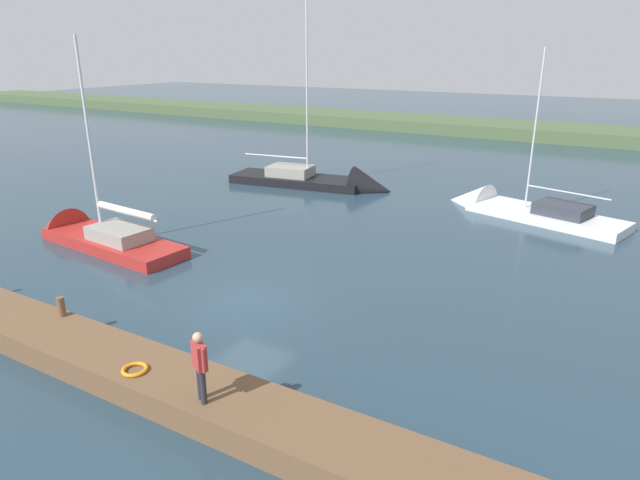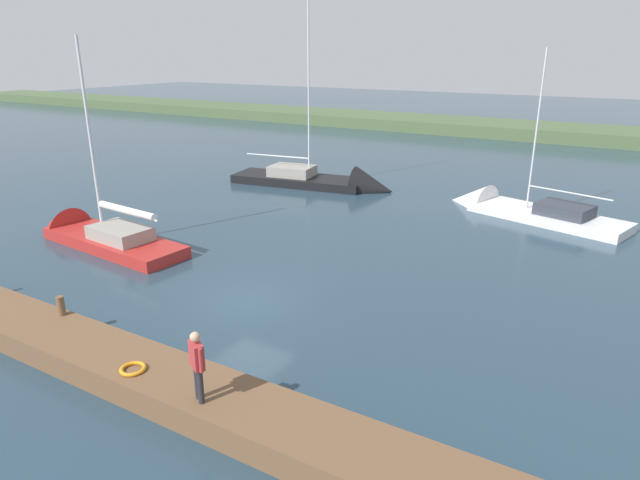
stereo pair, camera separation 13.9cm
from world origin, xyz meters
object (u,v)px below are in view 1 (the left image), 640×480
object	(u,v)px
mooring_post_near	(61,307)
sailboat_near_dock	(512,212)
life_ring_buoy	(135,370)
sailboat_outer_mooring	(91,236)
sailboat_far_left	(328,184)
person_on_dock	(200,362)

from	to	relation	value
mooring_post_near	sailboat_near_dock	bearing A→B (deg)	-113.48
life_ring_buoy	sailboat_outer_mooring	distance (m)	13.32
mooring_post_near	sailboat_far_left	distance (m)	21.11
sailboat_far_left	mooring_post_near	bearing A→B (deg)	-91.73
sailboat_far_left	person_on_dock	distance (m)	23.93
sailboat_near_dock	life_ring_buoy	bearing A→B (deg)	93.71
sailboat_far_left	person_on_dock	world-z (taller)	sailboat_far_left
person_on_dock	sailboat_near_dock	bearing A→B (deg)	-157.37
life_ring_buoy	person_on_dock	bearing A→B (deg)	178.06
life_ring_buoy	sailboat_far_left	world-z (taller)	sailboat_far_left
sailboat_outer_mooring	person_on_dock	size ratio (longest dim) A/B	5.62
sailboat_far_left	sailboat_near_dock	world-z (taller)	sailboat_far_left
mooring_post_near	person_on_dock	size ratio (longest dim) A/B	0.34
sailboat_near_dock	sailboat_outer_mooring	bearing A→B (deg)	58.28
life_ring_buoy	sailboat_outer_mooring	xyz separation A→B (m)	(11.08, -7.39, -0.52)
mooring_post_near	sailboat_near_dock	world-z (taller)	sailboat_near_dock
life_ring_buoy	sailboat_outer_mooring	bearing A→B (deg)	-33.71
sailboat_near_dock	sailboat_outer_mooring	xyz separation A→B (m)	(15.80, 14.39, 0.13)
life_ring_buoy	sailboat_outer_mooring	size ratio (longest dim) A/B	0.07
mooring_post_near	sailboat_outer_mooring	xyz separation A→B (m)	(6.80, -6.33, -0.78)
sailboat_far_left	life_ring_buoy	bearing A→B (deg)	-81.41
mooring_post_near	life_ring_buoy	xyz separation A→B (m)	(-4.28, 1.05, -0.25)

